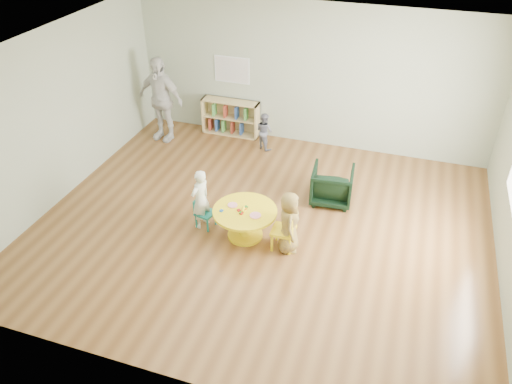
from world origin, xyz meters
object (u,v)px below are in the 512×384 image
kid_chair_left (203,211)px  toddler (264,131)px  child_right (289,223)px  armchair (332,185)px  adult_caretaker (160,99)px  child_left (200,199)px  bookshelf (231,117)px  kid_chair_right (286,230)px  activity_table (245,218)px

kid_chair_left → toddler: (0.14, 2.73, 0.11)m
child_right → armchair: bearing=-30.3°
adult_caretaker → child_right: bearing=-29.2°
child_left → toddler: child_left is taller
child_right → bookshelf: bearing=16.7°
kid_chair_right → child_right: child_right is taller
kid_chair_right → child_left: child_left is taller
armchair → child_right: 1.52m
bookshelf → adult_caretaker: bearing=-152.7°
child_left → bookshelf: bearing=-148.1°
armchair → adult_caretaker: size_ratio=0.40×
child_right → toddler: (-1.28, 2.88, -0.11)m
activity_table → bookshelf: 3.51m
kid_chair_right → child_left: 1.43m
kid_chair_left → toddler: toddler is taller
kid_chair_right → armchair: size_ratio=0.90×
activity_table → kid_chair_right: bearing=-6.5°
activity_table → bookshelf: (-1.44, 3.20, 0.03)m
kid_chair_right → adult_caretaker: (-3.36, 2.63, 0.53)m
kid_chair_left → armchair: size_ratio=0.73×
child_right → adult_caretaker: (-3.40, 2.65, 0.37)m
toddler → adult_caretaker: adult_caretaker is taller
activity_table → toddler: 2.84m
activity_table → child_right: bearing=-7.5°
child_right → adult_caretaker: 4.32m
armchair → activity_table: bearing=46.8°
armchair → toddler: 2.17m
kid_chair_left → kid_chair_right: kid_chair_right is taller
toddler → bookshelf: bearing=4.4°
kid_chair_left → adult_caretaker: adult_caretaker is taller
kid_chair_left → armchair: bearing=138.8°
activity_table → armchair: 1.74m
armchair → child_left: bearing=31.0°
child_right → adult_caretaker: size_ratio=0.57×
armchair → child_left: (-1.81, -1.32, 0.19)m
kid_chair_right → bookshelf: bearing=32.5°
kid_chair_left → child_left: bearing=-68.6°
armchair → toddler: toddler is taller
kid_chair_right → adult_caretaker: adult_caretaker is taller
bookshelf → child_right: child_right is taller
bookshelf → adult_caretaker: 1.49m
armchair → adult_caretaker: adult_caretaker is taller
bookshelf → toddler: bearing=-25.3°
activity_table → kid_chair_left: activity_table is taller
armchair → toddler: bearing=-46.0°
kid_chair_right → bookshelf: 3.90m
kid_chair_right → toddler: 3.12m
activity_table → adult_caretaker: (-2.69, 2.56, 0.53)m
kid_chair_right → adult_caretaker: 4.30m
child_right → adult_caretaker: bearing=35.6°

